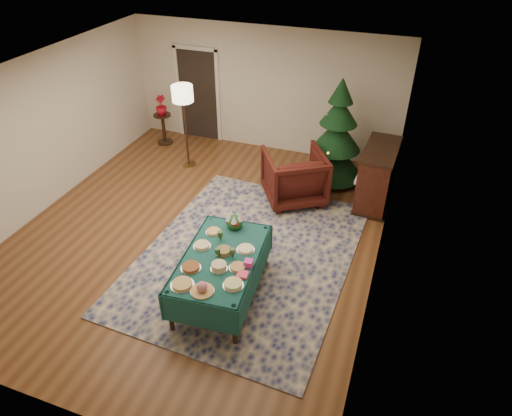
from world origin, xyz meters
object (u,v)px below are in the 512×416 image
(side_table, at_px, (164,129))
(potted_plant, at_px, (161,109))
(gift_box, at_px, (249,263))
(christmas_tree, at_px, (337,136))
(piano, at_px, (377,176))
(buffet_table, at_px, (221,265))
(armchair, at_px, (294,174))
(floor_lamp, at_px, (183,99))

(side_table, distance_m, potted_plant, 0.49)
(gift_box, xyz_separation_m, christmas_tree, (0.40, 3.84, 0.21))
(side_table, xyz_separation_m, piano, (4.96, -0.86, 0.20))
(gift_box, height_order, piano, piano)
(buffet_table, relative_size, side_table, 2.66)
(buffet_table, relative_size, gift_box, 16.81)
(gift_box, height_order, armchair, armchair)
(armchair, relative_size, floor_lamp, 0.62)
(floor_lamp, distance_m, piano, 4.06)
(buffet_table, height_order, gift_box, gift_box)
(gift_box, height_order, floor_lamp, floor_lamp)
(gift_box, distance_m, armchair, 2.85)
(side_table, bearing_deg, christmas_tree, -4.29)
(gift_box, bearing_deg, potted_plant, 131.49)
(floor_lamp, relative_size, christmas_tree, 0.83)
(armchair, height_order, side_table, armchair)
(christmas_tree, bearing_deg, armchair, -119.10)
(buffet_table, height_order, armchair, armchair)
(armchair, bearing_deg, side_table, -52.37)
(floor_lamp, bearing_deg, armchair, -11.85)
(piano, bearing_deg, armchair, -163.31)
(buffet_table, bearing_deg, potted_plant, 128.27)
(gift_box, distance_m, piano, 3.53)
(gift_box, bearing_deg, buffet_table, 174.87)
(gift_box, relative_size, armchair, 0.10)
(gift_box, distance_m, christmas_tree, 3.86)
(side_table, relative_size, piano, 0.54)
(side_table, bearing_deg, floor_lamp, -37.53)
(potted_plant, bearing_deg, piano, -9.88)
(armchair, height_order, piano, piano)
(buffet_table, xyz_separation_m, side_table, (-3.24, 4.10, -0.22))
(armchair, bearing_deg, piano, 164.67)
(armchair, distance_m, side_table, 3.75)
(armchair, distance_m, piano, 1.52)
(buffet_table, xyz_separation_m, piano, (1.73, 3.24, -0.01))
(side_table, bearing_deg, potted_plant, 0.00)
(armchair, xyz_separation_m, floor_lamp, (-2.49, 0.52, 0.95))
(floor_lamp, bearing_deg, piano, -1.26)
(floor_lamp, xyz_separation_m, potted_plant, (-1.01, 0.78, -0.66))
(potted_plant, relative_size, piano, 0.34)
(floor_lamp, height_order, christmas_tree, christmas_tree)
(christmas_tree, height_order, piano, christmas_tree)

